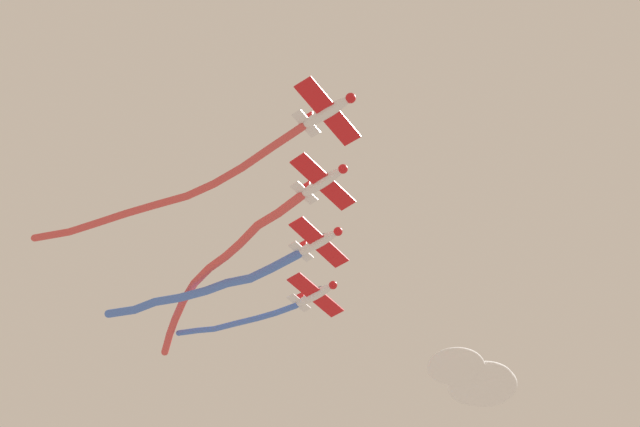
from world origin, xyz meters
name	(u,v)px	position (x,y,z in m)	size (l,w,h in m)	color
airplane_lead	(328,111)	(-1.00, 4.32, 58.77)	(5.89, 6.30, 1.77)	white
smoke_trail_lead	(167,195)	(10.49, 15.91, 58.70)	(18.19, 21.87, 1.22)	#DB4C4C
airplane_left_wing	(323,181)	(6.32, 3.05, 59.02)	(5.72, 6.53, 1.77)	white
smoke_trail_left_wing	(213,276)	(21.95, 10.63, 60.80)	(28.99, 10.42, 3.92)	#DB4C4C
airplane_right_wing	(319,242)	(13.65, 1.77, 59.27)	(5.77, 6.43, 1.77)	white
smoke_trail_right_wing	(202,289)	(23.13, 11.49, 59.91)	(14.86, 17.86, 2.28)	#4C75DB
airplane_slot	(316,294)	(20.98, 0.50, 59.52)	(5.75, 6.47, 1.77)	white
smoke_trail_slot	(236,322)	(27.84, 7.46, 60.35)	(10.10, 11.58, 2.83)	#4C75DB
cloud_west	(477,381)	(33.56, -21.27, 61.68)	(11.01, 12.69, 3.41)	white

